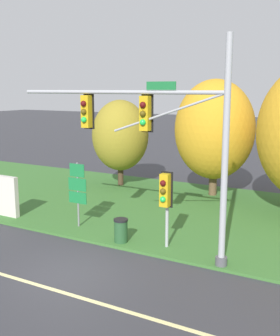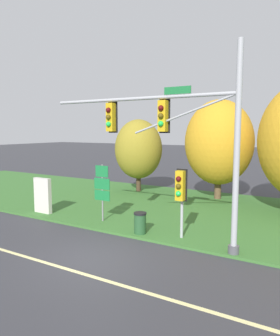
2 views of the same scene
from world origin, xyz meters
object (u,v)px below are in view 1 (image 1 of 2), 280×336
route_sign_post (77,188)px  tree_left_of_mast (215,130)px  tree_nearest_road (120,136)px  traffic_signal_mast (161,131)px  trash_bin (121,230)px  pedestrian_signal_near_kerb (165,194)px  info_kiosk (8,196)px

route_sign_post → tree_left_of_mast: 8.94m
tree_left_of_mast → tree_nearest_road: bearing=-175.7°
traffic_signal_mast → trash_bin: traffic_signal_mast is taller
tree_nearest_road → trash_bin: tree_nearest_road is taller
tree_left_of_mast → trash_bin: 9.40m
traffic_signal_mast → tree_nearest_road: bearing=129.2°
route_sign_post → trash_bin: size_ratio=3.02×
pedestrian_signal_near_kerb → tree_nearest_road: tree_nearest_road is taller
info_kiosk → tree_nearest_road: bearing=81.9°
tree_nearest_road → tree_left_of_mast: size_ratio=0.82×
info_kiosk → trash_bin: bearing=-2.9°
route_sign_post → pedestrian_signal_near_kerb: bearing=-5.9°
info_kiosk → trash_bin: (6.36, -0.32, -0.47)m
tree_nearest_road → trash_bin: bearing=-58.1°
tree_nearest_road → pedestrian_signal_near_kerb: bearing=-49.3°
traffic_signal_mast → trash_bin: size_ratio=9.25×
tree_left_of_mast → info_kiosk: bearing=-129.3°
pedestrian_signal_near_kerb → trash_bin: 2.41m
trash_bin → traffic_signal_mast: bearing=-7.2°
traffic_signal_mast → tree_nearest_road: (-7.03, 8.61, -1.38)m
pedestrian_signal_near_kerb → tree_left_of_mast: 8.80m
tree_left_of_mast → trash_bin: (-0.59, -8.82, -3.20)m
route_sign_post → tree_left_of_mast: (3.20, 8.12, 1.94)m
route_sign_post → tree_nearest_road: 8.23m
info_kiosk → tree_left_of_mast: bearing=50.7°
route_sign_post → tree_left_of_mast: bearing=68.5°
traffic_signal_mast → tree_left_of_mast: 9.17m
tree_nearest_road → trash_bin: size_ratio=5.63×
route_sign_post → trash_bin: 2.97m
pedestrian_signal_near_kerb → tree_nearest_road: bearing=130.7°
traffic_signal_mast → tree_left_of_mast: (-1.22, 9.05, -0.79)m
traffic_signal_mast → info_kiosk: bearing=176.2°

